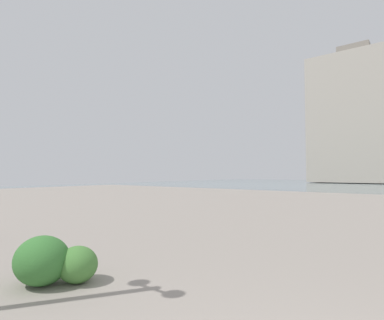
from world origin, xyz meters
TOP-DOWN VIEW (x-y plane):
  - building_slab at (9.65, -62.41)m, footprint 15.32×11.62m
  - shrub_low at (4.12, -1.04)m, footprint 0.65×0.58m
  - shrub_round at (4.46, -0.66)m, footprint 0.85×0.77m

SIDE VIEW (x-z plane):
  - shrub_low at x=4.12m, z-range 0.00..0.55m
  - shrub_round at x=4.46m, z-range 0.00..0.73m
  - building_slab at x=9.65m, z-range -1.03..25.00m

